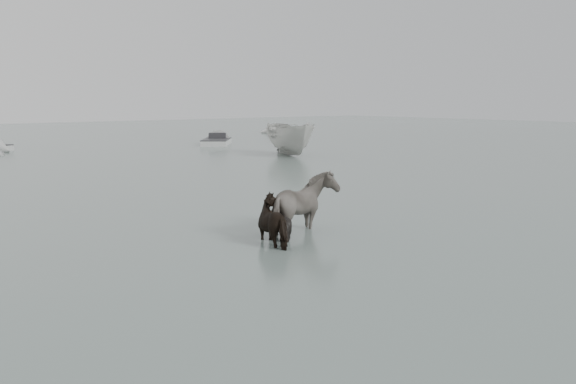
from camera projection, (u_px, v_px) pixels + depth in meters
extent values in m
plane|color=#55655D|center=(327.00, 241.00, 13.77)|extent=(140.00, 140.00, 0.00)
imported|color=black|center=(303.00, 196.00, 14.54)|extent=(2.11, 1.38, 1.65)
imported|color=black|center=(280.00, 213.00, 13.53)|extent=(1.29, 1.43, 1.28)
imported|color=black|center=(281.00, 212.00, 14.11)|extent=(1.26, 1.19, 1.11)
imported|color=#B4B5B0|center=(290.00, 137.00, 34.12)|extent=(3.50, 5.32, 1.92)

